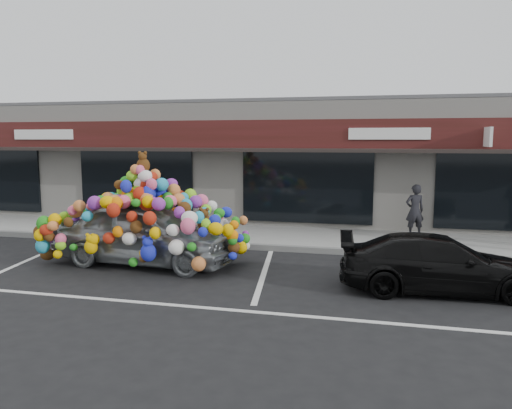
# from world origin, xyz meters

# --- Properties ---
(ground) EXTENTS (90.00, 90.00, 0.00)m
(ground) POSITION_xyz_m (0.00, 0.00, 0.00)
(ground) COLOR black
(ground) RESTS_ON ground
(shop_building) EXTENTS (24.00, 7.20, 4.31)m
(shop_building) POSITION_xyz_m (0.00, 8.44, 2.16)
(shop_building) COLOR silver
(shop_building) RESTS_ON ground
(sidewalk) EXTENTS (26.00, 3.00, 0.15)m
(sidewalk) POSITION_xyz_m (0.00, 4.00, 0.07)
(sidewalk) COLOR gray
(sidewalk) RESTS_ON ground
(kerb) EXTENTS (26.00, 0.18, 0.16)m
(kerb) POSITION_xyz_m (0.00, 2.50, 0.07)
(kerb) COLOR slate
(kerb) RESTS_ON ground
(parking_stripe_left) EXTENTS (0.73, 4.37, 0.01)m
(parking_stripe_left) POSITION_xyz_m (-3.20, 0.20, 0.00)
(parking_stripe_left) COLOR silver
(parking_stripe_left) RESTS_ON ground
(parking_stripe_mid) EXTENTS (0.73, 4.37, 0.01)m
(parking_stripe_mid) POSITION_xyz_m (2.80, 0.20, 0.00)
(parking_stripe_mid) COLOR silver
(parking_stripe_mid) RESTS_ON ground
(lane_line) EXTENTS (14.00, 0.12, 0.01)m
(lane_line) POSITION_xyz_m (2.00, -2.30, 0.00)
(lane_line) COLOR silver
(lane_line) RESTS_ON ground
(toy_car) EXTENTS (3.21, 4.87, 2.76)m
(toy_car) POSITION_xyz_m (-0.14, 0.37, 0.94)
(toy_car) COLOR #B2B8BD
(toy_car) RESTS_ON ground
(black_sedan) EXTENTS (1.86, 3.97, 1.12)m
(black_sedan) POSITION_xyz_m (6.44, -0.28, 0.56)
(black_sedan) COLOR black
(black_sedan) RESTS_ON ground
(pedestrian_a) EXTENTS (0.65, 0.53, 1.54)m
(pedestrian_a) POSITION_xyz_m (6.30, 4.70, 0.92)
(pedestrian_a) COLOR #25242A
(pedestrian_a) RESTS_ON sidewalk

